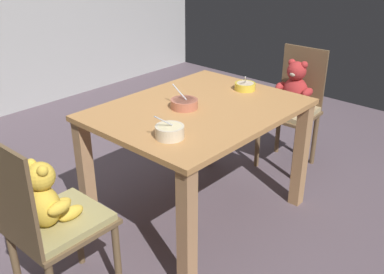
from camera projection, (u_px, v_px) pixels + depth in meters
ground_plane at (198, 216)px, 2.89m from camera, size 5.20×5.20×0.04m
dining_table at (198, 128)px, 2.62m from camera, size 1.18×0.91×0.74m
teddy_chair_near_left at (49, 214)px, 1.99m from camera, size 0.43×0.39×0.92m
teddy_chair_near_right at (293, 98)px, 3.28m from camera, size 0.39×0.39×0.90m
porridge_bowl_terracotta_center at (184, 103)px, 2.54m from camera, size 0.16×0.17×0.13m
porridge_bowl_yellow_near_right at (245, 86)px, 2.83m from camera, size 0.13×0.13×0.11m
porridge_bowl_cream_near_left at (170, 131)px, 2.17m from camera, size 0.15×0.14×0.13m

